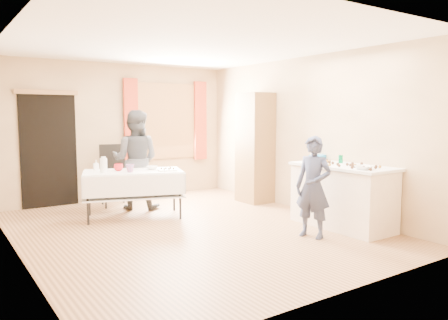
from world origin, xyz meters
TOP-DOWN VIEW (x-y plane):
  - floor at (0.00, 0.00)m, footprint 4.50×5.50m
  - ceiling at (0.00, 0.00)m, footprint 4.50×5.50m
  - wall_back at (0.00, 2.76)m, footprint 4.50×0.02m
  - wall_front at (0.00, -2.76)m, footprint 4.50×0.02m
  - wall_left at (-2.26, 0.00)m, footprint 0.02×5.50m
  - wall_right at (2.26, 0.00)m, footprint 0.02×5.50m
  - window_frame at (1.00, 2.72)m, footprint 1.32×0.06m
  - window_pane at (1.00, 2.71)m, footprint 1.20×0.02m
  - curtain_left at (0.22, 2.67)m, footprint 0.28×0.06m
  - curtain_right at (1.78, 2.67)m, footprint 0.28×0.06m
  - doorway at (-1.30, 2.73)m, footprint 0.95×0.04m
  - door_lintel at (-1.30, 2.70)m, footprint 1.05×0.06m
  - cabinet at (1.99, 1.05)m, footprint 0.50×0.60m
  - counter at (1.89, -1.14)m, footprint 0.72×1.53m
  - party_table at (-0.39, 1.12)m, footprint 1.71×1.24m
  - chair at (-0.32, 2.19)m, footprint 0.52×0.52m
  - girl at (1.15, -1.28)m, footprint 0.70×0.63m
  - woman at (-0.10, 1.72)m, footprint 1.46×1.45m
  - soda_can at (2.05, -0.95)m, footprint 0.08×0.08m
  - mixing_bowl at (1.70, -1.65)m, footprint 0.25×0.25m
  - foam_block at (1.83, -0.57)m, footprint 0.17×0.14m
  - blue_basket at (2.13, -0.42)m, footprint 0.35×0.30m
  - pitcher at (-0.85, 1.18)m, footprint 0.15×0.15m
  - cup_red at (-0.59, 1.23)m, footprint 0.19×0.19m
  - cup_rainbow at (-0.50, 0.98)m, footprint 0.14×0.14m
  - small_bowl at (-0.08, 1.10)m, footprint 0.31×0.31m
  - pastry_tray at (0.06, 0.83)m, footprint 0.32×0.27m
  - bottle at (-0.86, 1.49)m, footprint 0.09×0.09m
  - cake_balls at (1.83, -1.23)m, footprint 0.52×1.12m

SIDE VIEW (x-z plane):
  - floor at x=0.00m, z-range -0.02..0.00m
  - chair at x=-0.32m, z-range -0.22..0.88m
  - party_table at x=-0.39m, z-range 0.07..0.82m
  - counter at x=1.89m, z-range 0.00..0.91m
  - girl at x=1.15m, z-range 0.00..1.36m
  - pastry_tray at x=0.06m, z-range 0.75..0.77m
  - small_bowl at x=-0.08m, z-range 0.75..0.81m
  - cup_red at x=-0.59m, z-range 0.75..0.86m
  - cup_rainbow at x=-0.50m, z-range 0.75..0.87m
  - bottle at x=-0.86m, z-range 0.75..0.92m
  - woman at x=-0.10m, z-range 0.00..1.71m
  - pitcher at x=-0.85m, z-range 0.75..0.97m
  - cake_balls at x=1.83m, z-range 0.91..0.95m
  - mixing_bowl at x=1.70m, z-range 0.91..0.96m
  - foam_block at x=1.83m, z-range 0.91..0.99m
  - blue_basket at x=2.13m, z-range 0.91..0.99m
  - soda_can at x=2.05m, z-range 0.91..1.03m
  - doorway at x=-1.30m, z-range 0.00..2.00m
  - cabinet at x=1.99m, z-range 0.00..2.03m
  - wall_back at x=0.00m, z-range 0.00..2.60m
  - wall_front at x=0.00m, z-range 0.00..2.60m
  - wall_left at x=-2.26m, z-range 0.00..2.60m
  - wall_right at x=2.26m, z-range 0.00..2.60m
  - window_frame at x=1.00m, z-range 0.74..2.26m
  - window_pane at x=1.00m, z-range 0.80..2.20m
  - curtain_left at x=0.22m, z-range 0.67..2.33m
  - curtain_right at x=1.78m, z-range 0.67..2.33m
  - door_lintel at x=-1.30m, z-range 1.98..2.06m
  - ceiling at x=0.00m, z-range 2.60..2.62m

